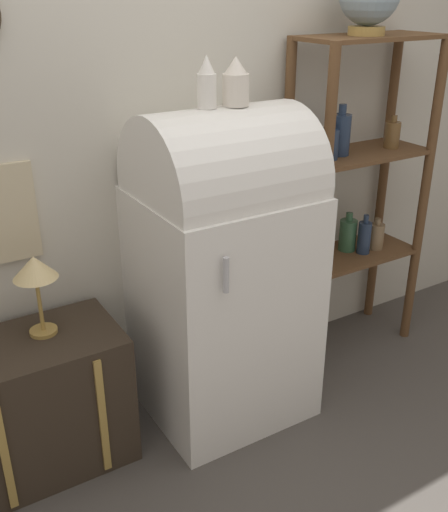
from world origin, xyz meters
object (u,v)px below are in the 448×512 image
object	(u,v)px
refrigerator	(223,266)
vase_left	(207,84)
suitcase_trunk	(39,403)
vase_center	(236,83)
desk_lamp	(35,272)

from	to	relation	value
refrigerator	vase_left	bearing A→B (deg)	166.67
refrigerator	suitcase_trunk	world-z (taller)	refrigerator
vase_left	vase_center	bearing A→B (deg)	-6.12
refrigerator	suitcase_trunk	bearing A→B (deg)	175.65
vase_center	desk_lamp	bearing A→B (deg)	173.13
refrigerator	suitcase_trunk	distance (m)	0.96
refrigerator	desk_lamp	xyz separation A→B (m)	(-0.78, 0.10, 0.12)
vase_center	desk_lamp	xyz separation A→B (m)	(-0.84, 0.10, -0.65)
suitcase_trunk	desk_lamp	distance (m)	0.57
desk_lamp	vase_center	bearing A→B (deg)	-6.87
refrigerator	desk_lamp	world-z (taller)	refrigerator
refrigerator	vase_left	xyz separation A→B (m)	(-0.06, 0.02, 0.78)
vase_left	desk_lamp	xyz separation A→B (m)	(-0.72, 0.09, -0.66)
desk_lamp	vase_left	bearing A→B (deg)	-7.00
suitcase_trunk	vase_left	bearing A→B (deg)	-3.60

